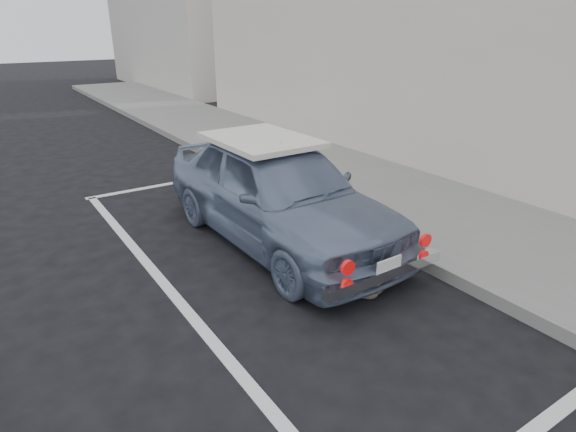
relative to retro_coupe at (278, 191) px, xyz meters
name	(u,v)px	position (x,y,z in m)	size (l,w,h in m)	color
ground	(424,421)	(-0.83, -3.33, -0.70)	(80.00, 80.00, 0.00)	black
sidewalk	(471,229)	(2.37, -1.33, -0.63)	(2.80, 40.00, 0.15)	slate
pline_front	(171,183)	(-0.33, 3.17, -0.70)	(3.00, 0.12, 0.01)	silver
pline_side	(165,285)	(-1.73, -0.33, -0.70)	(0.12, 7.00, 0.01)	silver
retro_coupe	(278,191)	(0.00, 0.00, 0.00)	(1.70, 4.11, 1.39)	slate
cat	(367,289)	(-0.02, -1.79, -0.59)	(0.29, 0.43, 0.24)	#64594C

